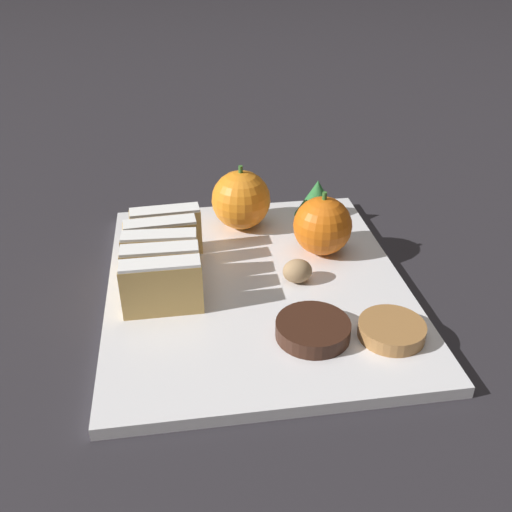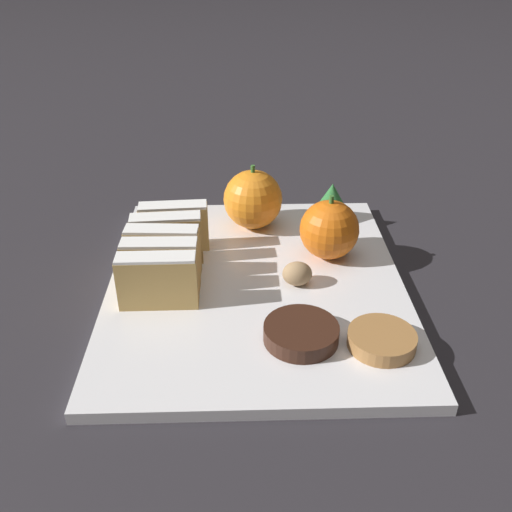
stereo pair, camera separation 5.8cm
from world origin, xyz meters
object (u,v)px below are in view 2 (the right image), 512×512
at_px(orange_far, 257,199).
at_px(walnut, 297,274).
at_px(chocolate_cookie, 301,333).
at_px(orange_near, 329,230).

bearing_deg(orange_far, walnut, -73.98).
distance_m(walnut, chocolate_cookie, 0.09).
relative_size(orange_far, walnut, 2.56).
bearing_deg(walnut, orange_far, 106.02).
distance_m(orange_near, chocolate_cookie, 0.16).
relative_size(orange_near, chocolate_cookie, 1.08).
distance_m(orange_near, walnut, 0.07).
bearing_deg(chocolate_cookie, orange_far, 98.45).
height_order(walnut, chocolate_cookie, walnut).
height_order(orange_near, chocolate_cookie, orange_near).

